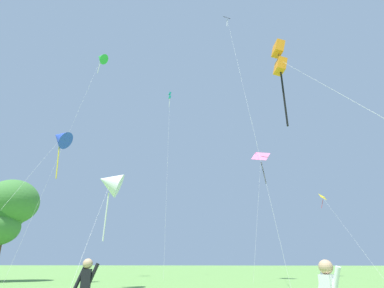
{
  "coord_description": "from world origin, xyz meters",
  "views": [
    {
      "loc": [
        2.32,
        -2.72,
        1.66
      ],
      "look_at": [
        -1.5,
        28.51,
        13.54
      ],
      "focal_mm": 29.44,
      "sensor_mm": 36.0,
      "label": 1
    }
  ],
  "objects_px": {
    "kite_green_small": "(101,58)",
    "tree_left_oak": "(4,212)",
    "kite_orange_box": "(280,60)",
    "kite_teal_box": "(170,98)",
    "kite_yellow_diamond": "(325,201)",
    "kite_pink_low": "(262,163)",
    "kite_blue_delta": "(60,138)",
    "kite_white_distant": "(110,183)",
    "kite_black_large": "(231,35)"
  },
  "relations": [
    {
      "from": "kite_green_small",
      "to": "kite_teal_box",
      "type": "bearing_deg",
      "value": 43.1
    },
    {
      "from": "kite_blue_delta",
      "to": "kite_white_distant",
      "type": "distance_m",
      "value": 9.85
    },
    {
      "from": "kite_teal_box",
      "to": "kite_green_small",
      "type": "height_order",
      "value": "kite_green_small"
    },
    {
      "from": "kite_yellow_diamond",
      "to": "kite_pink_low",
      "type": "height_order",
      "value": "kite_pink_low"
    },
    {
      "from": "kite_black_large",
      "to": "tree_left_oak",
      "type": "relative_size",
      "value": 3.14
    },
    {
      "from": "kite_teal_box",
      "to": "tree_left_oak",
      "type": "bearing_deg",
      "value": -133.81
    },
    {
      "from": "kite_orange_box",
      "to": "kite_teal_box",
      "type": "bearing_deg",
      "value": 114.03
    },
    {
      "from": "kite_yellow_diamond",
      "to": "kite_pink_low",
      "type": "distance_m",
      "value": 12.63
    },
    {
      "from": "kite_black_large",
      "to": "kite_orange_box",
      "type": "relative_size",
      "value": 2.15
    },
    {
      "from": "kite_orange_box",
      "to": "tree_left_oak",
      "type": "relative_size",
      "value": 1.46
    },
    {
      "from": "kite_teal_box",
      "to": "kite_yellow_diamond",
      "type": "bearing_deg",
      "value": 1.62
    },
    {
      "from": "kite_green_small",
      "to": "kite_orange_box",
      "type": "bearing_deg",
      "value": -43.22
    },
    {
      "from": "kite_yellow_diamond",
      "to": "kite_white_distant",
      "type": "distance_m",
      "value": 30.11
    },
    {
      "from": "kite_white_distant",
      "to": "kite_pink_low",
      "type": "bearing_deg",
      "value": 45.67
    },
    {
      "from": "kite_teal_box",
      "to": "kite_orange_box",
      "type": "height_order",
      "value": "kite_teal_box"
    },
    {
      "from": "kite_blue_delta",
      "to": "kite_orange_box",
      "type": "height_order",
      "value": "kite_orange_box"
    },
    {
      "from": "kite_teal_box",
      "to": "kite_pink_low",
      "type": "xyz_separation_m",
      "value": [
        12.36,
        -8.07,
        -13.47
      ]
    },
    {
      "from": "kite_yellow_diamond",
      "to": "tree_left_oak",
      "type": "distance_m",
      "value": 37.41
    },
    {
      "from": "kite_orange_box",
      "to": "kite_pink_low",
      "type": "height_order",
      "value": "kite_orange_box"
    },
    {
      "from": "kite_black_large",
      "to": "kite_green_small",
      "type": "xyz_separation_m",
      "value": [
        -17.81,
        5.66,
        2.57
      ]
    },
    {
      "from": "kite_blue_delta",
      "to": "kite_black_large",
      "type": "xyz_separation_m",
      "value": [
        16.58,
        3.19,
        12.94
      ]
    },
    {
      "from": "kite_teal_box",
      "to": "kite_yellow_diamond",
      "type": "relative_size",
      "value": 2.2
    },
    {
      "from": "kite_pink_low",
      "to": "kite_orange_box",
      "type": "bearing_deg",
      "value": -91.44
    },
    {
      "from": "kite_teal_box",
      "to": "kite_white_distant",
      "type": "distance_m",
      "value": 27.8
    },
    {
      "from": "kite_teal_box",
      "to": "kite_green_small",
      "type": "xyz_separation_m",
      "value": [
        -8.26,
        -7.73,
        2.6
      ]
    },
    {
      "from": "kite_teal_box",
      "to": "kite_orange_box",
      "type": "relative_size",
      "value": 1.93
    },
    {
      "from": "kite_orange_box",
      "to": "tree_left_oak",
      "type": "distance_m",
      "value": 28.99
    },
    {
      "from": "kite_black_large",
      "to": "kite_green_small",
      "type": "bearing_deg",
      "value": 162.37
    },
    {
      "from": "kite_teal_box",
      "to": "kite_black_large",
      "type": "bearing_deg",
      "value": -54.51
    },
    {
      "from": "kite_blue_delta",
      "to": "kite_teal_box",
      "type": "bearing_deg",
      "value": 67.03
    },
    {
      "from": "kite_blue_delta",
      "to": "kite_green_small",
      "type": "xyz_separation_m",
      "value": [
        -1.23,
        8.85,
        15.51
      ]
    },
    {
      "from": "kite_blue_delta",
      "to": "kite_black_large",
      "type": "height_order",
      "value": "kite_black_large"
    },
    {
      "from": "kite_blue_delta",
      "to": "kite_black_large",
      "type": "relative_size",
      "value": 0.46
    },
    {
      "from": "kite_black_large",
      "to": "kite_green_small",
      "type": "height_order",
      "value": "kite_black_large"
    },
    {
      "from": "kite_orange_box",
      "to": "kite_white_distant",
      "type": "relative_size",
      "value": 1.16
    },
    {
      "from": "kite_teal_box",
      "to": "kite_blue_delta",
      "type": "height_order",
      "value": "kite_teal_box"
    },
    {
      "from": "kite_orange_box",
      "to": "kite_green_small",
      "type": "relative_size",
      "value": 0.48
    },
    {
      "from": "kite_black_large",
      "to": "kite_pink_low",
      "type": "bearing_deg",
      "value": 62.15
    },
    {
      "from": "kite_green_small",
      "to": "tree_left_oak",
      "type": "relative_size",
      "value": 3.07
    },
    {
      "from": "kite_black_large",
      "to": "kite_pink_low",
      "type": "distance_m",
      "value": 14.78
    },
    {
      "from": "kite_teal_box",
      "to": "kite_green_small",
      "type": "relative_size",
      "value": 0.92
    },
    {
      "from": "kite_blue_delta",
      "to": "kite_pink_low",
      "type": "height_order",
      "value": "kite_blue_delta"
    },
    {
      "from": "kite_yellow_diamond",
      "to": "kite_green_small",
      "type": "bearing_deg",
      "value": -164.14
    },
    {
      "from": "kite_blue_delta",
      "to": "tree_left_oak",
      "type": "relative_size",
      "value": 1.46
    },
    {
      "from": "kite_orange_box",
      "to": "kite_pink_low",
      "type": "distance_m",
      "value": 18.61
    },
    {
      "from": "kite_black_large",
      "to": "kite_orange_box",
      "type": "distance_m",
      "value": 18.72
    },
    {
      "from": "tree_left_oak",
      "to": "kite_yellow_diamond",
      "type": "bearing_deg",
      "value": 22.85
    },
    {
      "from": "kite_teal_box",
      "to": "kite_blue_delta",
      "type": "distance_m",
      "value": 22.16
    },
    {
      "from": "kite_white_distant",
      "to": "kite_yellow_diamond",
      "type": "bearing_deg",
      "value": 45.38
    },
    {
      "from": "kite_teal_box",
      "to": "kite_blue_delta",
      "type": "xyz_separation_m",
      "value": [
        -7.03,
        -16.58,
        -12.91
      ]
    }
  ]
}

